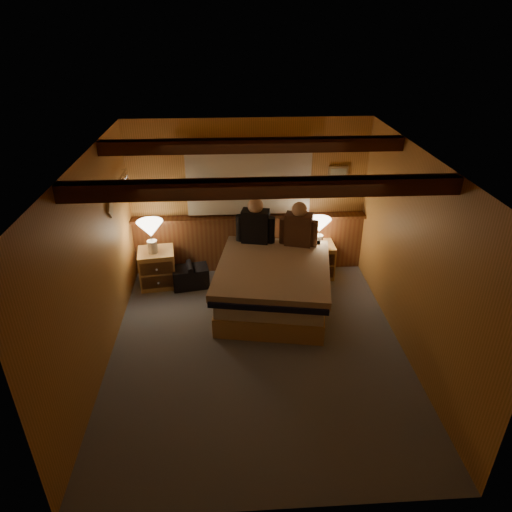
{
  "coord_description": "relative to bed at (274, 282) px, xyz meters",
  "views": [
    {
      "loc": [
        -0.3,
        -4.47,
        3.68
      ],
      "look_at": [
        0.01,
        0.4,
        1.09
      ],
      "focal_mm": 32.0,
      "sensor_mm": 36.0,
      "label": 1
    }
  ],
  "objects": [
    {
      "name": "floor",
      "position": [
        -0.29,
        -1.02,
        -0.34
      ],
      "size": [
        4.2,
        4.2,
        0.0
      ],
      "primitive_type": "plane",
      "color": "#565C67",
      "rests_on": "ground"
    },
    {
      "name": "ceiling",
      "position": [
        -0.29,
        -1.02,
        2.06
      ],
      "size": [
        4.2,
        4.2,
        0.0
      ],
      "primitive_type": "plane",
      "rotation": [
        3.14,
        0.0,
        0.0
      ],
      "color": "#C48149",
      "rests_on": "wall_back"
    },
    {
      "name": "wall_back",
      "position": [
        -0.29,
        1.08,
        0.86
      ],
      "size": [
        3.6,
        0.0,
        3.6
      ],
      "primitive_type": "plane",
      "rotation": [
        1.57,
        0.0,
        0.0
      ],
      "color": "#C08645",
      "rests_on": "floor"
    },
    {
      "name": "wall_left",
      "position": [
        -2.09,
        -1.02,
        0.86
      ],
      "size": [
        0.0,
        4.2,
        4.2
      ],
      "primitive_type": "plane",
      "rotation": [
        1.57,
        0.0,
        1.57
      ],
      "color": "#C08645",
      "rests_on": "floor"
    },
    {
      "name": "wall_right",
      "position": [
        1.51,
        -1.02,
        0.86
      ],
      "size": [
        0.0,
        4.2,
        4.2
      ],
      "primitive_type": "plane",
      "rotation": [
        1.57,
        0.0,
        -1.57
      ],
      "color": "#C08645",
      "rests_on": "floor"
    },
    {
      "name": "wall_front",
      "position": [
        -0.29,
        -3.12,
        0.86
      ],
      "size": [
        3.6,
        0.0,
        3.6
      ],
      "primitive_type": "plane",
      "rotation": [
        -1.57,
        0.0,
        0.0
      ],
      "color": "#C08645",
      "rests_on": "floor"
    },
    {
      "name": "wainscot",
      "position": [
        -0.29,
        1.02,
        0.14
      ],
      "size": [
        3.6,
        0.23,
        0.94
      ],
      "color": "brown",
      "rests_on": "wall_back"
    },
    {
      "name": "curtain_window",
      "position": [
        -0.29,
        1.01,
        1.18
      ],
      "size": [
        2.18,
        0.09,
        1.11
      ],
      "color": "#451F11",
      "rests_on": "wall_back"
    },
    {
      "name": "ceiling_beams",
      "position": [
        -0.29,
        -0.87,
        1.97
      ],
      "size": [
        3.6,
        1.65,
        0.16
      ],
      "color": "#451F11",
      "rests_on": "ceiling"
    },
    {
      "name": "coat_rail",
      "position": [
        -2.01,
        0.56,
        1.32
      ],
      "size": [
        0.05,
        0.55,
        0.24
      ],
      "color": "silver",
      "rests_on": "wall_left"
    },
    {
      "name": "framed_print",
      "position": [
        1.06,
        1.06,
        1.21
      ],
      "size": [
        0.3,
        0.04,
        0.25
      ],
      "color": "#A68753",
      "rests_on": "wall_back"
    },
    {
      "name": "bed",
      "position": [
        0.0,
        0.0,
        0.0
      ],
      "size": [
        1.79,
        2.15,
        0.66
      ],
      "rotation": [
        0.0,
        0.0,
        -0.17
      ],
      "color": "tan",
      "rests_on": "floor"
    },
    {
      "name": "nightstand_left",
      "position": [
        -1.71,
        0.6,
        -0.06
      ],
      "size": [
        0.58,
        0.53,
        0.58
      ],
      "rotation": [
        0.0,
        0.0,
        0.13
      ],
      "color": "tan",
      "rests_on": "floor"
    },
    {
      "name": "nightstand_right",
      "position": [
        0.76,
        0.73,
        -0.07
      ],
      "size": [
        0.5,
        0.45,
        0.54
      ],
      "rotation": [
        0.0,
        0.0,
        0.01
      ],
      "color": "tan",
      "rests_on": "floor"
    },
    {
      "name": "lamp_left",
      "position": [
        -1.74,
        0.56,
        0.58
      ],
      "size": [
        0.38,
        0.38,
        0.49
      ],
      "color": "silver",
      "rests_on": "nightstand_left"
    },
    {
      "name": "lamp_right",
      "position": [
        0.76,
        0.71,
        0.51
      ],
      "size": [
        0.34,
        0.34,
        0.44
      ],
      "color": "silver",
      "rests_on": "nightstand_right"
    },
    {
      "name": "person_left",
      "position": [
        -0.22,
        0.67,
        0.6
      ],
      "size": [
        0.58,
        0.31,
        0.71
      ],
      "rotation": [
        0.0,
        0.0,
        -0.21
      ],
      "color": "black",
      "rests_on": "bed"
    },
    {
      "name": "person_right",
      "position": [
        0.41,
        0.53,
        0.59
      ],
      "size": [
        0.55,
        0.32,
        0.69
      ],
      "rotation": [
        0.0,
        0.0,
        -0.29
      ],
      "color": "#452A1B",
      "rests_on": "bed"
    },
    {
      "name": "duffel_bag",
      "position": [
        -1.21,
        0.51,
        -0.18
      ],
      "size": [
        0.58,
        0.41,
        0.38
      ],
      "rotation": [
        0.0,
        0.0,
        0.17
      ],
      "color": "black",
      "rests_on": "floor"
    }
  ]
}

